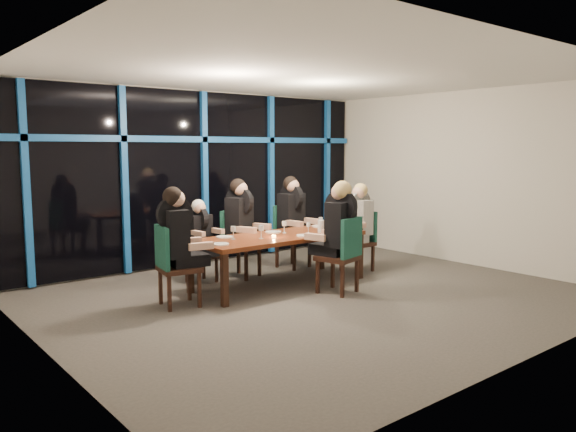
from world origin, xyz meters
The scene contains 29 objects.
room centered at (0.00, 0.00, 2.02)m, with size 7.04×7.00×3.02m.
window_wall centered at (0.01, 2.93, 1.55)m, with size 6.86×0.43×2.94m.
dining_table centered at (0.00, 0.80, 0.68)m, with size 2.60×1.00×0.75m.
chair_far_left centered at (-0.80, 1.76, 0.48)m, with size 0.43×0.43×0.85m.
chair_far_mid centered at (-0.16, 1.67, 0.59)m, with size 0.64×0.64×1.05m.
chair_far_right centered at (0.95, 1.73, 0.59)m, with size 0.55×0.55×1.05m.
chair_end_left centered at (-1.75, 0.78, 0.59)m, with size 0.57×0.57×1.05m.
chair_end_right centered at (1.68, 0.75, 0.55)m, with size 0.46×0.46×0.98m.
chair_near_mid centered at (0.39, -0.13, 0.60)m, with size 0.61×0.61×1.07m.
diner_far_left centered at (-0.79, 1.69, 0.82)m, with size 0.45×0.55×0.83m.
diner_far_mid centered at (-0.13, 1.59, 1.00)m, with size 0.65×0.72×1.03m.
diner_far_right centered at (0.96, 1.64, 1.00)m, with size 0.56×0.69×1.03m.
diner_end_left centered at (-1.67, 0.76, 1.00)m, with size 0.69×0.57×1.02m.
diner_end_right centered at (1.59, 0.75, 0.94)m, with size 0.61×0.49×0.96m.
diner_near_mid centered at (0.37, -0.05, 1.02)m, with size 0.61×0.72×1.04m.
plate_far_left centered at (-0.74, 1.13, 0.76)m, with size 0.24×0.24×0.01m, color white.
plate_far_mid centered at (0.09, 1.07, 0.76)m, with size 0.24×0.24×0.01m, color white.
plate_far_right centered at (1.04, 1.08, 0.76)m, with size 0.24×0.24×0.01m, color white.
plate_end_left centered at (-1.11, 0.66, 0.76)m, with size 0.24×0.24×0.01m, color white.
plate_end_right centered at (1.03, 0.75, 0.76)m, with size 0.24×0.24×0.01m, color white.
plate_near_mid centered at (0.23, 0.50, 0.76)m, with size 0.24×0.24×0.01m, color white.
wine_bottle centered at (1.14, 0.60, 0.87)m, with size 0.07×0.07×0.31m.
water_pitcher centered at (0.66, 0.61, 0.84)m, with size 0.12×0.10×0.19m.
tea_light centered at (-0.20, 0.68, 0.77)m, with size 0.06×0.06×0.03m, color #F3A149.
wine_glass_a centered at (-0.40, 0.71, 0.89)m, with size 0.07×0.07×0.19m.
wine_glass_b centered at (0.18, 0.91, 0.88)m, with size 0.07×0.07×0.18m.
wine_glass_c centered at (0.46, 0.69, 0.87)m, with size 0.06×0.06×0.16m.
wine_glass_d centered at (-0.73, 0.92, 0.88)m, with size 0.07×0.07×0.18m.
wine_glass_e centered at (0.99, 0.99, 0.87)m, with size 0.06×0.06×0.17m.
Camera 1 is at (-5.03, -5.56, 2.02)m, focal length 35.00 mm.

